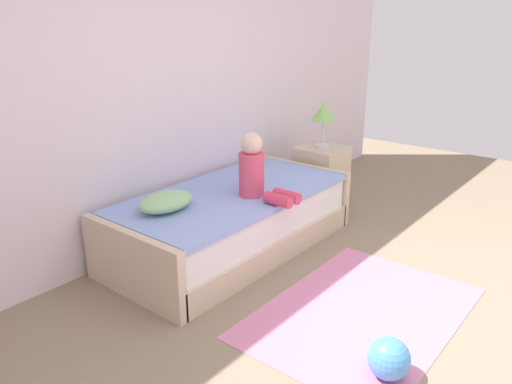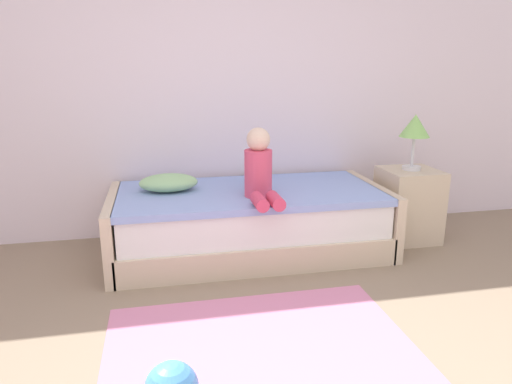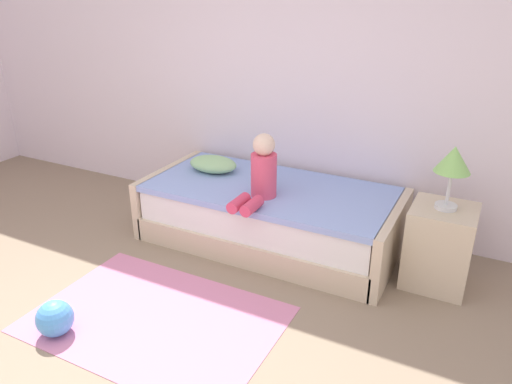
% 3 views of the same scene
% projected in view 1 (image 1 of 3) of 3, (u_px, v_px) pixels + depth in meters
% --- Properties ---
extents(ground_plane, '(9.20, 9.20, 0.00)m').
position_uv_depth(ground_plane, '(469.00, 361.00, 2.79)').
color(ground_plane, gray).
extents(wall_rear, '(7.20, 0.10, 2.90)m').
position_uv_depth(wall_rear, '(150.00, 68.00, 3.85)').
color(wall_rear, white).
rests_on(wall_rear, ground).
extents(bed, '(2.11, 1.00, 0.50)m').
position_uv_depth(bed, '(232.00, 220.00, 4.08)').
color(bed, beige).
rests_on(bed, ground).
extents(nightstand, '(0.44, 0.44, 0.60)m').
position_uv_depth(nightstand, '(321.00, 176.00, 5.05)').
color(nightstand, beige).
rests_on(nightstand, ground).
extents(table_lamp, '(0.24, 0.24, 0.45)m').
position_uv_depth(table_lamp, '(324.00, 114.00, 4.84)').
color(table_lamp, silver).
rests_on(table_lamp, nightstand).
extents(child_figure, '(0.20, 0.51, 0.50)m').
position_uv_depth(child_figure, '(256.00, 171.00, 3.82)').
color(child_figure, '#E04C6B').
rests_on(child_figure, bed).
extents(pillow, '(0.44, 0.30, 0.13)m').
position_uv_depth(pillow, '(166.00, 201.00, 3.59)').
color(pillow, '#99CC8C').
rests_on(pillow, bed).
extents(toy_ball, '(0.23, 0.23, 0.23)m').
position_uv_depth(toy_ball, '(389.00, 358.00, 2.63)').
color(toy_ball, '#4C99E5').
rests_on(toy_ball, ground).
extents(area_rug, '(1.60, 1.10, 0.01)m').
position_uv_depth(area_rug, '(361.00, 312.00, 3.25)').
color(area_rug, pink).
rests_on(area_rug, ground).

